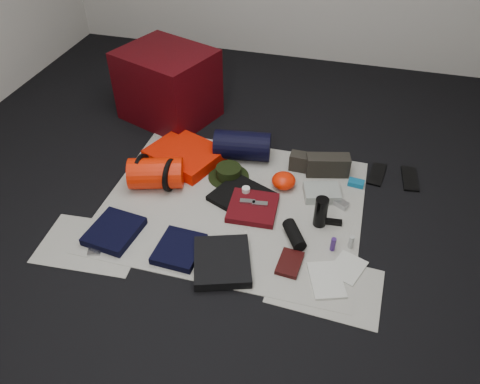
% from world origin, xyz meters
% --- Properties ---
extents(floor, '(4.50, 4.50, 0.02)m').
position_xyz_m(floor, '(0.00, 0.00, -0.01)').
color(floor, black).
rests_on(floor, ground).
extents(newspaper_mat, '(1.60, 1.30, 0.01)m').
position_xyz_m(newspaper_mat, '(0.00, 0.00, 0.00)').
color(newspaper_mat, beige).
rests_on(newspaper_mat, floor).
extents(newspaper_sheet_front_left, '(0.61, 0.44, 0.00)m').
position_xyz_m(newspaper_sheet_front_left, '(-0.70, -0.55, 0.00)').
color(newspaper_sheet_front_left, beige).
rests_on(newspaper_sheet_front_left, floor).
extents(newspaper_sheet_front_right, '(0.60, 0.43, 0.00)m').
position_xyz_m(newspaper_sheet_front_right, '(0.65, -0.50, 0.00)').
color(newspaper_sheet_front_right, beige).
rests_on(newspaper_sheet_front_right, floor).
extents(red_cabinet, '(0.80, 0.74, 0.55)m').
position_xyz_m(red_cabinet, '(-0.77, 0.90, 0.27)').
color(red_cabinet, '#46050A').
rests_on(red_cabinet, floor).
extents(sleeping_pad, '(0.59, 0.54, 0.09)m').
position_xyz_m(sleeping_pad, '(-0.45, 0.36, 0.05)').
color(sleeping_pad, '#F11C02').
rests_on(sleeping_pad, newspaper_mat).
extents(stuff_sack, '(0.39, 0.30, 0.20)m').
position_xyz_m(stuff_sack, '(-0.53, 0.04, 0.11)').
color(stuff_sack, red).
rests_on(stuff_sack, newspaper_mat).
extents(sack_strap_left, '(0.02, 0.22, 0.22)m').
position_xyz_m(sack_strap_left, '(-0.63, 0.04, 0.11)').
color(sack_strap_left, black).
rests_on(sack_strap_left, newspaper_mat).
extents(sack_strap_right, '(0.03, 0.22, 0.22)m').
position_xyz_m(sack_strap_right, '(-0.43, 0.04, 0.11)').
color(sack_strap_right, black).
rests_on(sack_strap_right, newspaper_mat).
extents(navy_duffel, '(0.41, 0.26, 0.20)m').
position_xyz_m(navy_duffel, '(-0.07, 0.49, 0.11)').
color(navy_duffel, black).
rests_on(navy_duffel, newspaper_mat).
extents(boonie_brim, '(0.37, 0.37, 0.01)m').
position_xyz_m(boonie_brim, '(-0.10, 0.25, 0.01)').
color(boonie_brim, black).
rests_on(boonie_brim, newspaper_mat).
extents(boonie_crown, '(0.17, 0.17, 0.07)m').
position_xyz_m(boonie_crown, '(-0.10, 0.25, 0.05)').
color(boonie_crown, black).
rests_on(boonie_crown, boonie_brim).
extents(hiking_boot_left, '(0.25, 0.10, 0.12)m').
position_xyz_m(hiking_boot_left, '(0.40, 0.46, 0.07)').
color(hiking_boot_left, '#292720').
rests_on(hiking_boot_left, newspaper_mat).
extents(hiking_boot_right, '(0.31, 0.17, 0.14)m').
position_xyz_m(hiking_boot_right, '(0.53, 0.46, 0.08)').
color(hiking_boot_right, '#292720').
rests_on(hiking_boot_right, newspaper_mat).
extents(flip_flop_left, '(0.13, 0.26, 0.01)m').
position_xyz_m(flip_flop_left, '(0.87, 0.54, 0.01)').
color(flip_flop_left, black).
rests_on(flip_flop_left, floor).
extents(flip_flop_right, '(0.12, 0.27, 0.01)m').
position_xyz_m(flip_flop_right, '(1.09, 0.55, 0.01)').
color(flip_flop_right, black).
rests_on(flip_flop_right, floor).
extents(trousers_navy_a, '(0.30, 0.33, 0.05)m').
position_xyz_m(trousers_navy_a, '(-0.60, -0.44, 0.03)').
color(trousers_navy_a, black).
rests_on(trousers_navy_a, newspaper_mat).
extents(trousers_navy_b, '(0.26, 0.29, 0.04)m').
position_xyz_m(trousers_navy_b, '(-0.18, -0.47, 0.03)').
color(trousers_navy_b, black).
rests_on(trousers_navy_b, newspaper_mat).
extents(trousers_charcoal, '(0.40, 0.43, 0.05)m').
position_xyz_m(trousers_charcoal, '(0.08, -0.50, 0.03)').
color(trousers_charcoal, black).
rests_on(trousers_charcoal, newspaper_mat).
extents(black_tshirt, '(0.44, 0.42, 0.03)m').
position_xyz_m(black_tshirt, '(0.04, 0.06, 0.02)').
color(black_tshirt, black).
rests_on(black_tshirt, newspaper_mat).
extents(red_shirt, '(0.31, 0.31, 0.04)m').
position_xyz_m(red_shirt, '(0.14, -0.03, 0.03)').
color(red_shirt, '#50080E').
rests_on(red_shirt, newspaper_mat).
extents(orange_stuff_sack, '(0.21, 0.21, 0.10)m').
position_xyz_m(orange_stuff_sack, '(0.28, 0.24, 0.06)').
color(orange_stuff_sack, red).
rests_on(orange_stuff_sack, newspaper_mat).
extents(first_aid_pouch, '(0.26, 0.22, 0.06)m').
position_xyz_m(first_aid_pouch, '(0.53, 0.22, 0.03)').
color(first_aid_pouch, gray).
rests_on(first_aid_pouch, newspaper_mat).
extents(water_bottle, '(0.09, 0.09, 0.20)m').
position_xyz_m(water_bottle, '(0.55, -0.04, 0.10)').
color(water_bottle, black).
rests_on(water_bottle, newspaper_mat).
extents(speaker, '(0.17, 0.21, 0.08)m').
position_xyz_m(speaker, '(0.43, -0.21, 0.05)').
color(speaker, black).
rests_on(speaker, newspaper_mat).
extents(compact_camera, '(0.10, 0.09, 0.04)m').
position_xyz_m(compact_camera, '(0.66, 0.15, 0.02)').
color(compact_camera, '#B0B0B5').
rests_on(compact_camera, newspaper_mat).
extents(cyan_case, '(0.11, 0.08, 0.03)m').
position_xyz_m(cyan_case, '(0.74, 0.39, 0.02)').
color(cyan_case, '#0E5F8C').
rests_on(cyan_case, newspaper_mat).
extents(toiletry_purple, '(0.04, 0.04, 0.09)m').
position_xyz_m(toiletry_purple, '(0.65, -0.23, 0.05)').
color(toiletry_purple, '#3D216A').
rests_on(toiletry_purple, newspaper_mat).
extents(toiletry_clear, '(0.03, 0.03, 0.08)m').
position_xyz_m(toiletry_clear, '(0.75, -0.19, 0.05)').
color(toiletry_clear, '#AEB3AE').
rests_on(toiletry_clear, newspaper_mat).
extents(paperback_book, '(0.14, 0.20, 0.03)m').
position_xyz_m(paperback_book, '(0.44, -0.41, 0.02)').
color(paperback_book, black).
rests_on(paperback_book, newspaper_mat).
extents(map_booklet, '(0.24, 0.29, 0.01)m').
position_xyz_m(map_booklet, '(0.65, -0.46, 0.01)').
color(map_booklet, beige).
rests_on(map_booklet, newspaper_mat).
extents(map_printout, '(0.22, 0.25, 0.01)m').
position_xyz_m(map_printout, '(0.75, -0.35, 0.01)').
color(map_printout, beige).
rests_on(map_printout, newspaper_mat).
extents(sunglasses, '(0.10, 0.05, 0.02)m').
position_xyz_m(sunglasses, '(0.64, -0.02, 0.02)').
color(sunglasses, black).
rests_on(sunglasses, newspaper_mat).
extents(key_cluster, '(0.09, 0.09, 0.01)m').
position_xyz_m(key_cluster, '(-0.65, -0.60, 0.01)').
color(key_cluster, '#B0B0B5').
rests_on(key_cluster, newspaper_mat).
extents(tape_roll, '(0.05, 0.05, 0.04)m').
position_xyz_m(tape_roll, '(0.06, 0.09, 0.06)').
color(tape_roll, white).
rests_on(tape_roll, black_tshirt).
extents(energy_bar_a, '(0.10, 0.05, 0.01)m').
position_xyz_m(energy_bar_a, '(0.10, -0.01, 0.05)').
color(energy_bar_a, '#B0B0B5').
rests_on(energy_bar_a, red_shirt).
extents(energy_bar_b, '(0.10, 0.05, 0.01)m').
position_xyz_m(energy_bar_b, '(0.18, -0.01, 0.05)').
color(energy_bar_b, '#B0B0B5').
rests_on(energy_bar_b, red_shirt).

